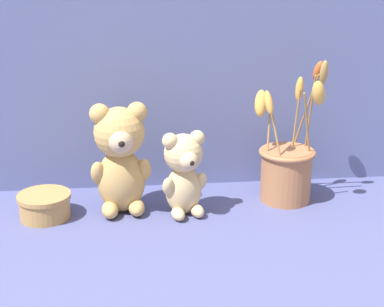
{
  "coord_description": "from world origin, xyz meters",
  "views": [
    {
      "loc": [
        -0.12,
        -1.12,
        0.52
      ],
      "look_at": [
        0.0,
        0.02,
        0.12
      ],
      "focal_mm": 55.0,
      "sensor_mm": 36.0,
      "label": 1
    }
  ],
  "objects_px": {
    "teddy_bear_large": "(120,156)",
    "flower_vase": "(287,166)",
    "decorative_tin_tall": "(45,206)",
    "teddy_bear_medium": "(184,172)"
  },
  "relations": [
    {
      "from": "teddy_bear_large",
      "to": "teddy_bear_medium",
      "type": "distance_m",
      "value": 0.14
    },
    {
      "from": "decorative_tin_tall",
      "to": "teddy_bear_medium",
      "type": "bearing_deg",
      "value": -3.15
    },
    {
      "from": "teddy_bear_medium",
      "to": "flower_vase",
      "type": "height_order",
      "value": "flower_vase"
    },
    {
      "from": "teddy_bear_large",
      "to": "flower_vase",
      "type": "height_order",
      "value": "flower_vase"
    },
    {
      "from": "teddy_bear_large",
      "to": "flower_vase",
      "type": "xyz_separation_m",
      "value": [
        0.36,
        0.02,
        -0.04
      ]
    },
    {
      "from": "teddy_bear_large",
      "to": "decorative_tin_tall",
      "type": "distance_m",
      "value": 0.19
    },
    {
      "from": "teddy_bear_large",
      "to": "decorative_tin_tall",
      "type": "xyz_separation_m",
      "value": [
        -0.16,
        -0.01,
        -0.1
      ]
    },
    {
      "from": "decorative_tin_tall",
      "to": "teddy_bear_large",
      "type": "bearing_deg",
      "value": 5.12
    },
    {
      "from": "teddy_bear_large",
      "to": "teddy_bear_medium",
      "type": "bearing_deg",
      "value": -13.12
    },
    {
      "from": "teddy_bear_medium",
      "to": "decorative_tin_tall",
      "type": "distance_m",
      "value": 0.3
    }
  ]
}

